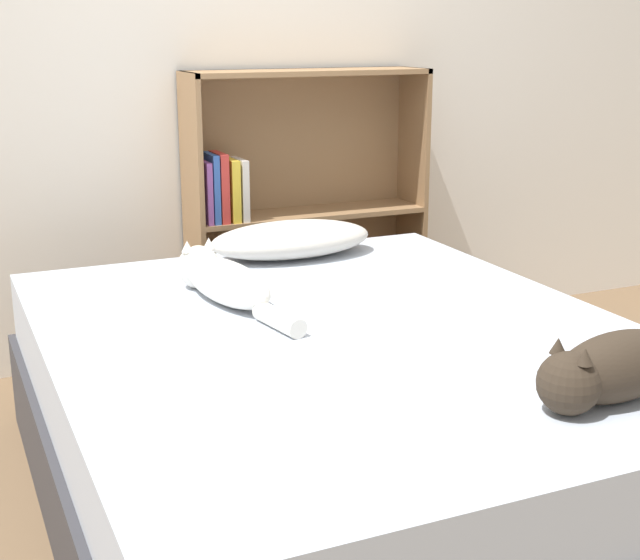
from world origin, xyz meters
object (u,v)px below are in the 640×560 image
object	(u,v)px
cat_dark	(611,370)
cat_light	(223,280)
bed	(341,420)
pillow	(291,239)
bookshelf	(295,209)

from	to	relation	value
cat_dark	cat_light	bearing A→B (deg)	-69.93
bed	pillow	size ratio (longest dim) A/B	3.29
bookshelf	cat_light	bearing A→B (deg)	-123.69
cat_light	bed	bearing A→B (deg)	-161.32
cat_light	cat_dark	world-z (taller)	cat_dark
bed	cat_dark	world-z (taller)	cat_dark
cat_light	bookshelf	world-z (taller)	bookshelf
bed	bookshelf	size ratio (longest dim) A/B	1.68
bookshelf	bed	bearing A→B (deg)	-107.12
pillow	cat_dark	world-z (taller)	cat_dark
bed	pillow	world-z (taller)	pillow
bookshelf	pillow	bearing A→B (deg)	-113.90
pillow	bookshelf	xyz separation A→B (m)	(0.22, 0.51, -0.00)
bed	bookshelf	distance (m)	1.39
pillow	cat_dark	xyz separation A→B (m)	(0.15, -1.46, 0.01)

